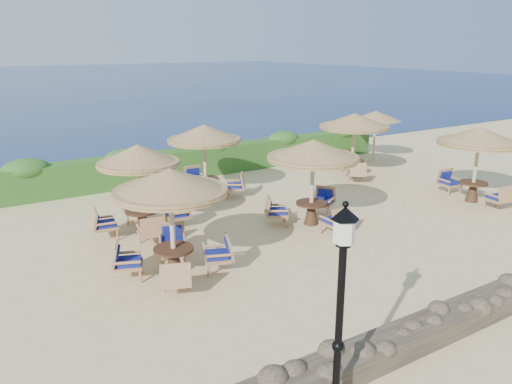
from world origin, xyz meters
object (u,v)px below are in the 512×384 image
Objects in this scene: cafe_set_1 at (313,164)px; cafe_set_5 at (354,129)px; extra_parasol at (376,116)px; cafe_set_2 at (478,146)px; cafe_set_3 at (139,178)px; lamp_post at (339,324)px; cafe_set_0 at (171,204)px; cafe_set_4 at (205,147)px.

cafe_set_5 is at bearing 36.31° from cafe_set_1.
cafe_set_5 is (-2.73, -1.52, -0.14)m from extra_parasol.
cafe_set_3 is (-10.94, 3.19, -0.32)m from cafe_set_2.
lamp_post is 1.18× the size of cafe_set_1.
cafe_set_3 is at bearing 84.16° from cafe_set_0.
cafe_set_0 is 0.99× the size of cafe_set_5.
cafe_set_1 is 6.38m from cafe_set_2.
cafe_set_4 is at bearing 174.87° from cafe_set_5.
cafe_set_5 is (-1.23, 4.86, 0.02)m from cafe_set_2.
cafe_set_0 is (-0.16, 5.70, 0.24)m from lamp_post.
cafe_set_4 is (3.34, 11.07, 0.32)m from lamp_post.
cafe_set_1 is 5.10m from cafe_set_3.
cafe_set_2 is at bearing -10.47° from cafe_set_1.
lamp_post is at bearing -125.46° from cafe_set_1.
extra_parasol is 0.86× the size of cafe_set_1.
cafe_set_4 is at bearing 144.92° from cafe_set_2.
cafe_set_2 is 1.03× the size of cafe_set_4.
cafe_set_2 is (-1.50, -6.38, -0.16)m from extra_parasol.
extra_parasol is at bearing 43.60° from lamp_post.
cafe_set_1 is (4.83, 6.77, 0.36)m from lamp_post.
cafe_set_3 is at bearing -144.67° from cafe_set_4.
cafe_set_3 is at bearing 163.73° from cafe_set_2.
cafe_set_1 is at bearing 54.54° from lamp_post.
cafe_set_0 is at bearing -153.71° from extra_parasol.
cafe_set_5 is at bearing 9.76° from cafe_set_3.
cafe_set_4 is at bearing 109.11° from cafe_set_1.
cafe_set_0 and cafe_set_1 have the same top height.
extra_parasol is at bearing 29.09° from cafe_set_5.
cafe_set_5 is at bearing -150.91° from extra_parasol.
cafe_set_2 is at bearing 26.84° from lamp_post.
cafe_set_1 and cafe_set_3 have the same top height.
cafe_set_3 is 1.03× the size of cafe_set_4.
cafe_set_1 is 6.26m from cafe_set_5.
cafe_set_4 is at bearing 56.89° from cafe_set_0.
extra_parasol is at bearing 26.29° from cafe_set_0.
cafe_set_1 reaches higher than extra_parasol.
cafe_set_3 is at bearing -165.62° from extra_parasol.
cafe_set_5 is (9.71, 1.67, 0.34)m from cafe_set_3.
cafe_set_3 is at bearing 88.99° from lamp_post.
cafe_set_1 and cafe_set_5 have the same top height.
cafe_set_4 is at bearing -174.24° from extra_parasol.
cafe_set_2 and cafe_set_4 have the same top height.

